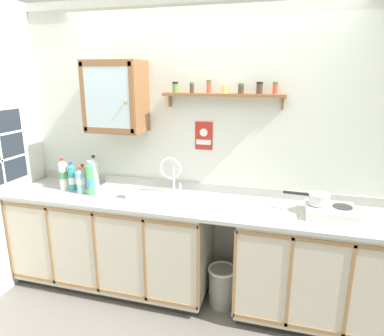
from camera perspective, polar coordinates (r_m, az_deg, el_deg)
floor at (r=3.01m, az=-2.89°, el=-25.20°), size 6.34×6.34×0.00m
back_wall at (r=3.10m, az=1.33°, el=3.24°), size 3.94×0.07×2.60m
lower_cabinet_run at (r=3.36m, az=-12.94°, el=-11.76°), size 1.83×0.63×0.89m
lower_cabinet_run_right at (r=3.02m, az=19.87°, el=-15.62°), size 1.23×0.63×0.89m
countertop at (r=2.91m, az=-0.37°, el=-5.95°), size 3.30×0.65×0.03m
backsplash at (r=3.16m, az=1.14°, el=-3.12°), size 3.30×0.02×0.08m
sink at (r=3.00m, az=-3.88°, el=-5.13°), size 0.52×0.44×0.46m
hot_plate_stove at (r=2.82m, az=22.06°, el=-6.71°), size 0.36×0.31×0.08m
saucepan at (r=2.80m, az=20.28°, el=-4.78°), size 0.35×0.16×0.09m
bottle_water_blue_0 at (r=3.24m, az=-18.09°, el=-2.03°), size 0.08×0.08×0.25m
bottle_detergent_teal_1 at (r=3.32m, az=-19.38°, el=-1.57°), size 0.07×0.07×0.28m
bottle_soda_green_2 at (r=3.16m, az=-16.62°, el=-1.84°), size 0.07×0.07×0.31m
bottle_water_clear_3 at (r=3.27m, az=-15.94°, el=-1.07°), size 0.08×0.08×0.33m
bottle_opaque_white_4 at (r=3.39m, az=-20.66°, el=-1.06°), size 0.08×0.08×0.30m
bottle_juice_amber_5 at (r=3.37m, az=-17.69°, el=-1.58°), size 0.06×0.06×0.23m
mug at (r=3.02m, az=-10.29°, el=-3.95°), size 0.11×0.10×0.11m
wall_cabinet at (r=3.12m, az=-12.59°, el=11.54°), size 0.50×0.34×0.61m
spice_shelf at (r=2.90m, az=5.34°, el=12.32°), size 1.02×0.14×0.23m
warning_sign at (r=3.04m, az=1.97°, el=5.34°), size 0.16×0.01×0.25m
trash_bin at (r=3.15m, az=5.03°, el=-18.93°), size 0.25×0.25×0.36m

